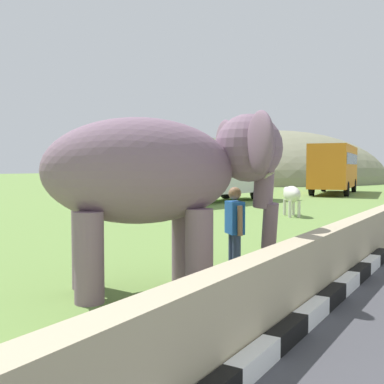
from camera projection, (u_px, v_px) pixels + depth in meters
The scene contains 7 objects.
barrier_parapet at pixel (266, 295), 5.61m from camera, with size 28.00×0.36×1.00m, color tan.
elephant at pixel (163, 174), 7.71m from camera, with size 3.88×3.78×2.91m.
person_handler at pixel (235, 228), 8.48m from camera, with size 0.51×0.54×1.66m.
bus_white at pixel (209, 165), 26.53m from camera, with size 9.78×4.08×3.50m.
bus_orange at pixel (334, 165), 34.84m from camera, with size 9.43×3.84×3.50m.
cow_near at pixel (292, 195), 19.19m from camera, with size 1.80×1.40×1.23m.
hill_east at pixel (275, 182), 61.81m from camera, with size 33.97×27.18×13.09m.
Camera 1 is at (-3.16, 1.59, 2.02)m, focal length 44.52 mm.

